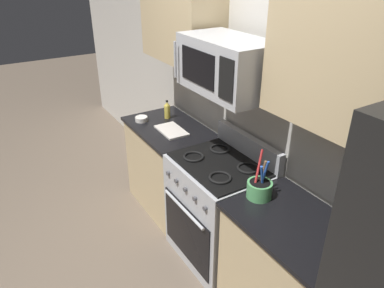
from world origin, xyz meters
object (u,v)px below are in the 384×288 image
object	(u,v)px
microwave	(227,65)
utensil_crock	(259,188)
prep_bowl	(141,119)
range_oven	(218,210)
cutting_board	(171,130)
bottle_oil	(167,110)

from	to	relation	value
microwave	utensil_crock	xyz separation A→B (m)	(0.48, -0.05, -0.72)
prep_bowl	range_oven	bearing A→B (deg)	8.74
cutting_board	bottle_oil	world-z (taller)	bottle_oil
bottle_oil	prep_bowl	world-z (taller)	bottle_oil
range_oven	utensil_crock	xyz separation A→B (m)	(0.48, -0.02, 0.50)
range_oven	cutting_board	bearing A→B (deg)	-177.69
microwave	bottle_oil	world-z (taller)	microwave
prep_bowl	cutting_board	bearing A→B (deg)	21.02
cutting_board	bottle_oil	bearing A→B (deg)	158.62
range_oven	cutting_board	size ratio (longest dim) A/B	3.25
range_oven	microwave	world-z (taller)	microwave
utensil_crock	prep_bowl	bearing A→B (deg)	-174.78
bottle_oil	prep_bowl	xyz separation A→B (m)	(-0.07, -0.26, -0.06)
microwave	utensil_crock	distance (m)	0.87
range_oven	bottle_oil	world-z (taller)	bottle_oil
range_oven	microwave	bearing A→B (deg)	90.06
microwave	prep_bowl	world-z (taller)	microwave
range_oven	microwave	distance (m)	1.22
utensil_crock	microwave	bearing A→B (deg)	173.96
bottle_oil	prep_bowl	distance (m)	0.27
prep_bowl	microwave	bearing A→B (deg)	10.09
microwave	bottle_oil	size ratio (longest dim) A/B	3.86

